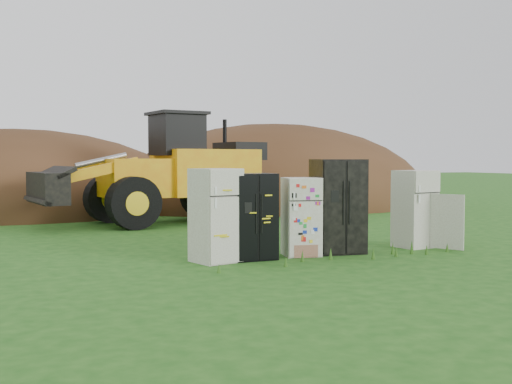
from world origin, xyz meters
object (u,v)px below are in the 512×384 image
at_px(fridge_leftmost, 216,215).
at_px(fridge_dark_mid, 338,206).
at_px(fridge_sticker, 301,217).
at_px(wheel_loader, 151,168).
at_px(fridge_open_door, 415,209).
at_px(fridge_black_side, 251,216).

xyz_separation_m(fridge_leftmost, fridge_dark_mid, (2.77, 0.03, 0.09)).
distance_m(fridge_leftmost, fridge_sticker, 1.89).
bearing_deg(wheel_loader, fridge_open_door, -67.30).
xyz_separation_m(fridge_leftmost, fridge_black_side, (0.76, 0.02, -0.05)).
bearing_deg(fridge_leftmost, fridge_black_side, -11.09).
relative_size(fridge_black_side, wheel_loader, 0.24).
height_order(fridge_black_side, wheel_loader, wheel_loader).
bearing_deg(fridge_black_side, wheel_loader, 91.18).
height_order(fridge_leftmost, fridge_black_side, fridge_leftmost).
xyz_separation_m(fridge_dark_mid, wheel_loader, (-1.95, 7.40, 0.72)).
bearing_deg(fridge_dark_mid, wheel_loader, 114.06).
distance_m(fridge_leftmost, fridge_black_side, 0.76).
bearing_deg(fridge_open_door, fridge_sticker, 173.84).
relative_size(fridge_black_side, fridge_dark_mid, 0.86).
height_order(fridge_leftmost, fridge_open_door, fridge_leftmost).
bearing_deg(fridge_black_side, fridge_leftmost, -177.00).
bearing_deg(wheel_loader, fridge_dark_mid, -80.83).
height_order(fridge_leftmost, fridge_sticker, fridge_leftmost).
bearing_deg(fridge_open_door, fridge_dark_mid, 173.57).
bearing_deg(fridge_dark_mid, fridge_black_side, -170.39).
height_order(fridge_sticker, wheel_loader, wheel_loader).
xyz_separation_m(fridge_sticker, fridge_open_door, (2.91, 0.03, 0.06)).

